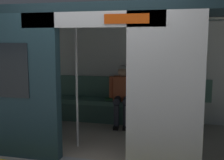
{
  "coord_description": "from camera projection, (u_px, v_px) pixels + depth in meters",
  "views": [
    {
      "loc": [
        -1.14,
        3.57,
        1.71
      ],
      "look_at": [
        -0.01,
        -1.11,
        1.01
      ],
      "focal_mm": 45.58,
      "sensor_mm": 36.0,
      "label": 1
    }
  ],
  "objects": [
    {
      "name": "grab_pole_door",
      "position": [
        77.0,
        84.0,
        4.41
      ],
      "size": [
        0.04,
        0.04,
        2.03
      ],
      "primitive_type": "cylinder",
      "color": "silver",
      "rests_on": "ground_plane"
    },
    {
      "name": "person_seated",
      "position": [
        122.0,
        91.0,
        5.68
      ],
      "size": [
        0.55,
        0.7,
        1.19
      ],
      "color": "#CC5933",
      "rests_on": "ground_plane"
    },
    {
      "name": "train_car",
      "position": [
        107.0,
        56.0,
        4.79
      ],
      "size": [
        6.4,
        2.48,
        2.17
      ],
      "color": "silver",
      "rests_on": "ground_plane"
    },
    {
      "name": "grab_pole_far",
      "position": [
        130.0,
        86.0,
        4.22
      ],
      "size": [
        0.04,
        0.04,
        2.03
      ],
      "primitive_type": "cylinder",
      "color": "silver",
      "rests_on": "ground_plane"
    },
    {
      "name": "bench_seat",
      "position": [
        122.0,
        106.0,
        5.79
      ],
      "size": [
        2.88,
        0.44,
        0.46
      ],
      "color": "#4C7566",
      "rests_on": "ground_plane"
    },
    {
      "name": "handbag",
      "position": [
        140.0,
        97.0,
        5.72
      ],
      "size": [
        0.26,
        0.15,
        0.17
      ],
      "color": "black",
      "rests_on": "bench_seat"
    },
    {
      "name": "book",
      "position": [
        109.0,
        99.0,
        5.89
      ],
      "size": [
        0.2,
        0.25,
        0.03
      ],
      "primitive_type": "cube",
      "rotation": [
        0.0,
        0.0,
        0.23
      ],
      "color": "#33723F",
      "rests_on": "bench_seat"
    }
  ]
}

